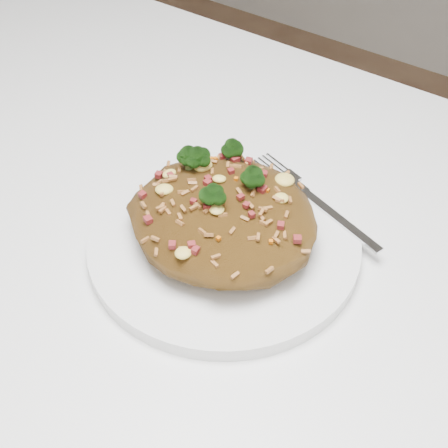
% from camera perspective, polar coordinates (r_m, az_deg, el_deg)
% --- Properties ---
extents(dining_table, '(1.20, 0.80, 0.75)m').
position_cam_1_polar(dining_table, '(0.63, -6.98, -8.69)').
color(dining_table, white).
rests_on(dining_table, ground).
extents(plate, '(0.24, 0.24, 0.01)m').
position_cam_1_polar(plate, '(0.55, -0.00, -1.62)').
color(plate, white).
rests_on(plate, dining_table).
extents(fried_rice, '(0.17, 0.15, 0.07)m').
position_cam_1_polar(fried_rice, '(0.53, -0.02, 1.30)').
color(fried_rice, brown).
rests_on(fried_rice, plate).
extents(fork, '(0.16, 0.06, 0.00)m').
position_cam_1_polar(fork, '(0.58, 8.89, 1.71)').
color(fork, silver).
rests_on(fork, plate).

